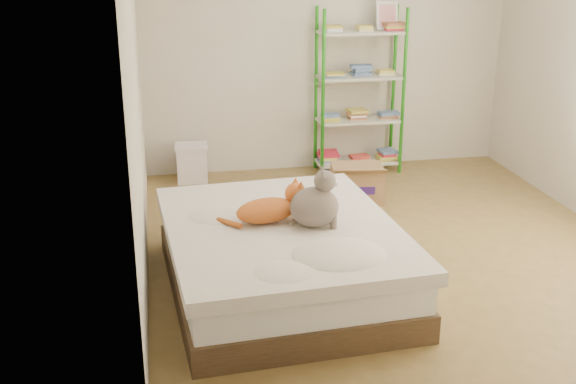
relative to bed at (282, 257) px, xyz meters
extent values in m
cube|color=olive|center=(0.97, 0.66, -0.25)|extent=(3.80, 4.20, 0.01)
cube|color=beige|center=(0.97, 2.76, 1.05)|extent=(3.80, 0.01, 2.60)
cube|color=beige|center=(0.97, -1.44, 1.05)|extent=(3.80, 0.01, 2.60)
cube|color=beige|center=(-0.93, 0.66, 1.05)|extent=(0.01, 4.20, 2.60)
cube|color=brown|center=(0.00, 0.00, -0.15)|extent=(1.64, 2.00, 0.19)
cube|color=white|center=(0.00, 0.00, 0.05)|extent=(1.59, 1.94, 0.21)
cube|color=silver|center=(0.00, 0.00, 0.20)|extent=(1.68, 2.04, 0.09)
cylinder|color=#24891A|center=(0.85, 2.38, 0.60)|extent=(0.04, 0.04, 1.70)
cylinder|color=#24891A|center=(0.85, 2.70, 0.60)|extent=(0.04, 0.04, 1.70)
cylinder|color=#24891A|center=(1.69, 2.38, 0.60)|extent=(0.04, 0.04, 1.70)
cylinder|color=#24891A|center=(1.69, 2.70, 0.60)|extent=(0.04, 0.04, 1.70)
cube|color=beige|center=(1.27, 2.54, -0.15)|extent=(0.86, 0.34, 0.02)
cube|color=beige|center=(1.27, 2.54, 0.30)|extent=(0.86, 0.34, 0.02)
cube|color=beige|center=(1.27, 2.54, 0.75)|extent=(0.86, 0.34, 0.02)
cube|color=beige|center=(1.27, 2.54, 1.20)|extent=(0.86, 0.34, 0.02)
cube|color=red|center=(0.97, 2.54, -0.09)|extent=(0.20, 0.16, 0.09)
cube|color=red|center=(1.27, 2.54, -0.09)|extent=(0.20, 0.16, 0.09)
cube|color=red|center=(1.57, 2.54, -0.09)|extent=(0.20, 0.16, 0.09)
cube|color=red|center=(0.97, 2.54, 0.36)|extent=(0.20, 0.16, 0.09)
cube|color=red|center=(1.27, 2.54, 0.36)|extent=(0.20, 0.16, 0.09)
cube|color=red|center=(1.57, 2.54, 0.36)|extent=(0.20, 0.16, 0.09)
cube|color=red|center=(0.97, 2.54, 0.81)|extent=(0.20, 0.16, 0.09)
cube|color=red|center=(1.27, 2.54, 0.81)|extent=(0.20, 0.16, 0.09)
cube|color=red|center=(1.57, 2.54, 0.81)|extent=(0.20, 0.16, 0.09)
cube|color=red|center=(0.97, 2.54, 1.26)|extent=(0.20, 0.16, 0.09)
cube|color=red|center=(1.27, 2.54, 1.26)|extent=(0.20, 0.16, 0.09)
cube|color=red|center=(1.57, 2.54, 1.26)|extent=(0.20, 0.16, 0.09)
cube|color=white|center=(1.54, 2.59, 1.36)|extent=(0.22, 0.09, 0.28)
cube|color=#C72744|center=(1.54, 2.58, 1.36)|extent=(0.17, 0.06, 0.21)
cube|color=#AD8650|center=(1.02, 1.67, -0.08)|extent=(0.53, 0.45, 0.33)
cube|color=navy|center=(1.05, 1.47, -0.09)|extent=(0.28, 0.05, 0.07)
cube|color=#AD8650|center=(1.02, 1.48, 0.09)|extent=(0.49, 0.22, 0.11)
cube|color=white|center=(-0.48, 2.51, -0.07)|extent=(0.31, 0.27, 0.35)
cube|color=white|center=(-0.48, 2.51, 0.12)|extent=(0.34, 0.30, 0.03)
camera|label=1|loc=(-0.80, -4.51, 2.13)|focal=45.00mm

